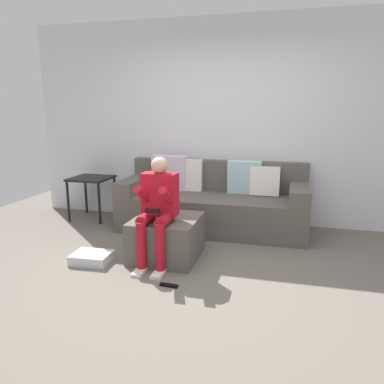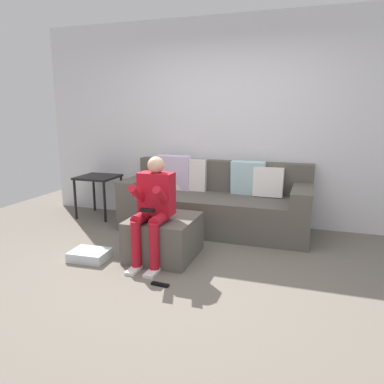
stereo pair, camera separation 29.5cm
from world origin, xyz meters
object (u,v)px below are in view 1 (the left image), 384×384
storage_bin (92,258)px  remote_near_ottoman (169,285)px  person_seated (157,204)px  side_table (91,183)px  couch_sectional (213,204)px  ottoman (167,238)px

storage_bin → remote_near_ottoman: size_ratio=2.29×
person_seated → side_table: size_ratio=1.80×
side_table → remote_near_ottoman: size_ratio=3.57×
couch_sectional → remote_near_ottoman: (-0.05, -1.76, -0.32)m
storage_bin → remote_near_ottoman: storage_bin is taller
person_seated → remote_near_ottoman: 0.82m
ottoman → person_seated: (-0.04, -0.18, 0.40)m
storage_bin → couch_sectional: bearing=55.6°
ottoman → storage_bin: ottoman is taller
side_table → storage_bin: bearing=-61.5°
ottoman → person_seated: person_seated is taller
side_table → remote_near_ottoman: (1.75, -1.80, -0.50)m
couch_sectional → ottoman: 1.15m
person_seated → side_table: bearing=138.2°
couch_sectional → ottoman: bearing=-104.0°
storage_bin → side_table: (-0.80, 1.48, 0.46)m
ottoman → storage_bin: 0.80m
ottoman → person_seated: bearing=-101.4°
couch_sectional → ottoman: size_ratio=3.34×
ottoman → person_seated: size_ratio=0.66×
couch_sectional → person_seated: bearing=-103.7°
side_table → couch_sectional: bearing=-1.2°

